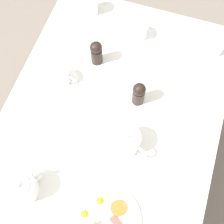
{
  "coord_description": "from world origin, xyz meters",
  "views": [
    {
      "loc": [
        -0.16,
        0.48,
        1.92
      ],
      "look_at": [
        0.0,
        0.0,
        0.77
      ],
      "focal_mm": 50.0,
      "sensor_mm": 36.0,
      "label": 1
    }
  ],
  "objects_px": {
    "knife_by_plate": "(64,139)",
    "creamer_jug": "(215,49)",
    "teacup_with_saucer_right": "(61,77)",
    "salt_grinder": "(96,52)",
    "napkin_folded": "(191,113)",
    "spoon_for_tea": "(172,220)",
    "teapot_near": "(127,141)",
    "pepper_grinder": "(139,93)",
    "breakfast_plate": "(102,222)",
    "fork_by_plate": "(66,45)",
    "teapot_far": "(23,188)",
    "teacup_with_saucer_left": "(138,32)",
    "water_glass_tall": "(90,4)"
  },
  "relations": [
    {
      "from": "teacup_with_saucer_left",
      "to": "pepper_grinder",
      "type": "height_order",
      "value": "pepper_grinder"
    },
    {
      "from": "teapot_near",
      "to": "spoon_for_tea",
      "type": "height_order",
      "value": "teapot_near"
    },
    {
      "from": "fork_by_plate",
      "to": "water_glass_tall",
      "type": "bearing_deg",
      "value": -100.65
    },
    {
      "from": "teacup_with_saucer_left",
      "to": "spoon_for_tea",
      "type": "xyz_separation_m",
      "value": [
        -0.34,
        0.73,
        -0.03
      ]
    },
    {
      "from": "teacup_with_saucer_left",
      "to": "salt_grinder",
      "type": "relative_size",
      "value": 1.1
    },
    {
      "from": "pepper_grinder",
      "to": "spoon_for_tea",
      "type": "bearing_deg",
      "value": 120.9
    },
    {
      "from": "knife_by_plate",
      "to": "teapot_far",
      "type": "bearing_deg",
      "value": 75.0
    },
    {
      "from": "teacup_with_saucer_right",
      "to": "water_glass_tall",
      "type": "height_order",
      "value": "water_glass_tall"
    },
    {
      "from": "teapot_far",
      "to": "salt_grinder",
      "type": "relative_size",
      "value": 1.36
    },
    {
      "from": "teacup_with_saucer_left",
      "to": "pepper_grinder",
      "type": "relative_size",
      "value": 1.1
    },
    {
      "from": "teapot_near",
      "to": "teapot_far",
      "type": "bearing_deg",
      "value": 65.35
    },
    {
      "from": "spoon_for_tea",
      "to": "napkin_folded",
      "type": "bearing_deg",
      "value": -86.72
    },
    {
      "from": "breakfast_plate",
      "to": "fork_by_plate",
      "type": "xyz_separation_m",
      "value": [
        0.4,
        -0.66,
        -0.01
      ]
    },
    {
      "from": "water_glass_tall",
      "to": "teapot_far",
      "type": "bearing_deg",
      "value": 93.67
    },
    {
      "from": "pepper_grinder",
      "to": "knife_by_plate",
      "type": "height_order",
      "value": "pepper_grinder"
    },
    {
      "from": "teacup_with_saucer_right",
      "to": "napkin_folded",
      "type": "xyz_separation_m",
      "value": [
        -0.56,
        -0.02,
        -0.02
      ]
    },
    {
      "from": "water_glass_tall",
      "to": "salt_grinder",
      "type": "bearing_deg",
      "value": 115.06
    },
    {
      "from": "teacup_with_saucer_right",
      "to": "napkin_folded",
      "type": "height_order",
      "value": "teacup_with_saucer_right"
    },
    {
      "from": "teacup_with_saucer_right",
      "to": "knife_by_plate",
      "type": "distance_m",
      "value": 0.27
    },
    {
      "from": "napkin_folded",
      "to": "fork_by_plate",
      "type": "height_order",
      "value": "napkin_folded"
    },
    {
      "from": "salt_grinder",
      "to": "knife_by_plate",
      "type": "bearing_deg",
      "value": 89.57
    },
    {
      "from": "teapot_near",
      "to": "spoon_for_tea",
      "type": "distance_m",
      "value": 0.32
    },
    {
      "from": "salt_grinder",
      "to": "napkin_folded",
      "type": "xyz_separation_m",
      "value": [
        -0.45,
        0.12,
        -0.06
      ]
    },
    {
      "from": "teacup_with_saucer_right",
      "to": "spoon_for_tea",
      "type": "relative_size",
      "value": 0.89
    },
    {
      "from": "knife_by_plate",
      "to": "teacup_with_saucer_left",
      "type": "bearing_deg",
      "value": -103.5
    },
    {
      "from": "pepper_grinder",
      "to": "knife_by_plate",
      "type": "bearing_deg",
      "value": 48.18
    },
    {
      "from": "teapot_near",
      "to": "teacup_with_saucer_right",
      "type": "bearing_deg",
      "value": -6.54
    },
    {
      "from": "breakfast_plate",
      "to": "teacup_with_saucer_left",
      "type": "xyz_separation_m",
      "value": [
        0.11,
        -0.82,
        0.02
      ]
    },
    {
      "from": "water_glass_tall",
      "to": "creamer_jug",
      "type": "height_order",
      "value": "water_glass_tall"
    },
    {
      "from": "teacup_with_saucer_right",
      "to": "fork_by_plate",
      "type": "relative_size",
      "value": 0.89
    },
    {
      "from": "creamer_jug",
      "to": "napkin_folded",
      "type": "bearing_deg",
      "value": 84.17
    },
    {
      "from": "water_glass_tall",
      "to": "napkin_folded",
      "type": "height_order",
      "value": "water_glass_tall"
    },
    {
      "from": "breakfast_plate",
      "to": "teacup_with_saucer_left",
      "type": "height_order",
      "value": "teacup_with_saucer_left"
    },
    {
      "from": "teacup_with_saucer_left",
      "to": "fork_by_plate",
      "type": "xyz_separation_m",
      "value": [
        0.3,
        0.15,
        -0.03
      ]
    },
    {
      "from": "teacup_with_saucer_left",
      "to": "salt_grinder",
      "type": "bearing_deg",
      "value": 54.02
    },
    {
      "from": "pepper_grinder",
      "to": "teapot_near",
      "type": "bearing_deg",
      "value": 93.31
    },
    {
      "from": "teapot_near",
      "to": "teapot_far",
      "type": "height_order",
      "value": "same"
    },
    {
      "from": "pepper_grinder",
      "to": "spoon_for_tea",
      "type": "distance_m",
      "value": 0.49
    },
    {
      "from": "teapot_far",
      "to": "teacup_with_saucer_left",
      "type": "relative_size",
      "value": 1.23
    },
    {
      "from": "salt_grinder",
      "to": "fork_by_plate",
      "type": "bearing_deg",
      "value": -11.91
    },
    {
      "from": "spoon_for_tea",
      "to": "teapot_near",
      "type": "bearing_deg",
      "value": -42.35
    },
    {
      "from": "teapot_far",
      "to": "pepper_grinder",
      "type": "xyz_separation_m",
      "value": [
        -0.29,
        -0.48,
        0.02
      ]
    },
    {
      "from": "creamer_jug",
      "to": "teacup_with_saucer_left",
      "type": "bearing_deg",
      "value": 3.54
    },
    {
      "from": "pepper_grinder",
      "to": "fork_by_plate",
      "type": "relative_size",
      "value": 0.81
    },
    {
      "from": "teacup_with_saucer_right",
      "to": "creamer_jug",
      "type": "height_order",
      "value": "teacup_with_saucer_right"
    },
    {
      "from": "knife_by_plate",
      "to": "creamer_jug",
      "type": "bearing_deg",
      "value": -129.36
    },
    {
      "from": "fork_by_plate",
      "to": "knife_by_plate",
      "type": "height_order",
      "value": "same"
    },
    {
      "from": "teacup_with_saucer_left",
      "to": "water_glass_tall",
      "type": "relative_size",
      "value": 1.49
    },
    {
      "from": "teapot_far",
      "to": "knife_by_plate",
      "type": "relative_size",
      "value": 0.99
    },
    {
      "from": "knife_by_plate",
      "to": "fork_by_plate",
      "type": "bearing_deg",
      "value": -69.39
    }
  ]
}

